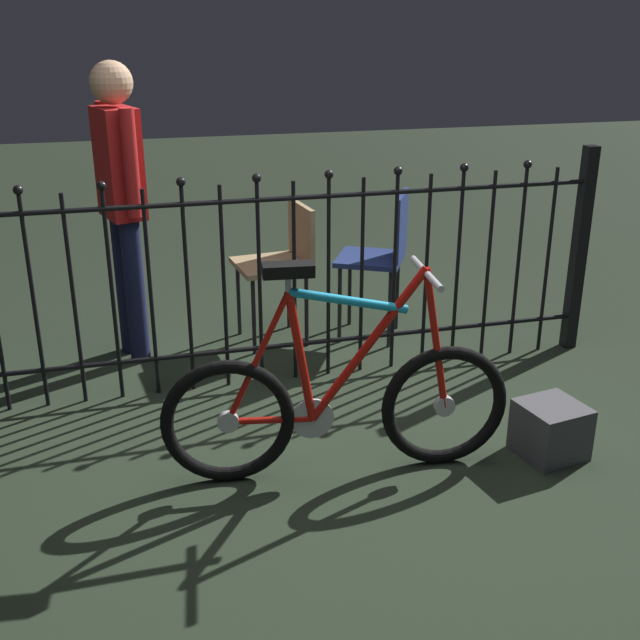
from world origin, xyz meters
The scene contains 7 objects.
ground_plane centered at (0.00, 0.00, 0.00)m, with size 20.00×20.00×0.00m, color #232F20.
iron_fence centered at (-0.04, 0.82, 0.59)m, with size 3.37×0.07×1.17m.
bicycle centered at (-0.04, -0.13, 0.32)m, with size 1.47×0.40×0.94m.
chair_tan centered at (0.05, 1.38, 0.52)m, with size 0.45×0.44×0.82m.
chair_navy centered at (0.63, 1.25, 0.55)m, with size 0.51×0.51×0.88m.
person_visitor centered at (-0.83, 1.35, 0.97)m, with size 0.26×0.46×1.62m.
display_crate centered at (0.90, -0.24, 0.12)m, with size 0.26×0.26×0.24m, color #4C4C51.
Camera 1 is at (-0.86, -2.91, 1.83)m, focal length 43.83 mm.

